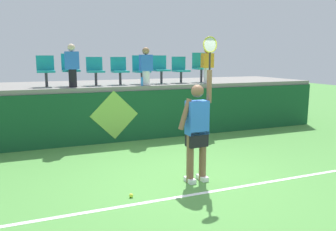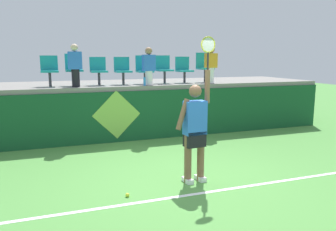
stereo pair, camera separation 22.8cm
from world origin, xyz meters
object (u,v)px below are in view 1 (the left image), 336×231
stadium_chair_0 (46,69)px  stadium_chair_5 (160,68)px  stadium_chair_6 (180,68)px  spectator_1 (207,64)px  spectator_0 (146,66)px  spectator_2 (72,65)px  tennis_player (197,128)px  tennis_ball (131,195)px  stadium_chair_4 (141,69)px  stadium_chair_2 (95,69)px  stadium_chair_3 (119,69)px  stadium_chair_1 (71,68)px  water_bottle (142,81)px  stadium_chair_7 (200,66)px

stadium_chair_0 → stadium_chair_5: stadium_chair_5 is taller
stadium_chair_6 → spectator_1: (0.68, -0.44, 0.15)m
stadium_chair_5 → spectator_0: (-0.60, -0.47, 0.08)m
spectator_2 → stadium_chair_5: bearing=9.2°
tennis_player → tennis_ball: (-1.30, -0.26, -0.95)m
stadium_chair_6 → spectator_2: size_ratio=0.71×
spectator_2 → spectator_1: bearing=-0.5°
stadium_chair_4 → tennis_player: bearing=-93.6°
stadium_chair_2 → stadium_chair_6: (2.53, 0.00, -0.01)m
tennis_player → spectator_0: 3.78m
stadium_chair_0 → spectator_2: bearing=-33.4°
stadium_chair_6 → tennis_ball: bearing=-122.5°
stadium_chair_0 → stadium_chair_5: bearing=0.0°
stadium_chair_4 → tennis_ball: bearing=-109.5°
stadium_chair_0 → stadium_chair_3: size_ratio=1.05×
tennis_ball → stadium_chair_5: stadium_chair_5 is taller
stadium_chair_1 → stadium_chair_4: stadium_chair_1 is taller
stadium_chair_2 → spectator_2: size_ratio=0.70×
tennis_player → spectator_1: tennis_player is taller
stadium_chair_3 → stadium_chair_5: bearing=0.1°
stadium_chair_0 → stadium_chair_2: stadium_chair_0 is taller
tennis_player → stadium_chair_1: size_ratio=3.01×
stadium_chair_3 → spectator_1: bearing=-9.9°
stadium_chair_2 → stadium_chair_5: bearing=0.1°
water_bottle → stadium_chair_2: (-1.13, 0.63, 0.32)m
stadium_chair_2 → tennis_player: bearing=-75.7°
stadium_chair_1 → stadium_chair_3: (1.32, -0.00, -0.05)m
tennis_ball → water_bottle: (1.38, 3.73, 1.54)m
stadium_chair_7 → spectator_0: size_ratio=0.88×
stadium_chair_2 → stadium_chair_7: size_ratio=0.85×
water_bottle → stadium_chair_2: bearing=150.8°
stadium_chair_3 → stadium_chair_4: 0.63m
water_bottle → spectator_2: size_ratio=0.21×
stadium_chair_4 → stadium_chair_7: (1.91, 0.00, 0.06)m
stadium_chair_3 → stadium_chair_7: (2.54, 0.01, 0.07)m
stadium_chair_1 → spectator_1: size_ratio=0.79×
water_bottle → spectator_1: size_ratio=0.21×
tennis_ball → spectator_0: size_ratio=0.06×
stadium_chair_4 → spectator_1: bearing=-13.2°
tennis_ball → spectator_2: spectator_2 is taller
stadium_chair_3 → stadium_chair_6: 1.86m
stadium_chair_4 → spectator_1: spectator_1 is taller
spectator_2 → stadium_chair_4: bearing=12.0°
stadium_chair_3 → spectator_2: bearing=-162.7°
stadium_chair_0 → spectator_2: size_ratio=0.73×
water_bottle → stadium_chair_4: (0.17, 0.64, 0.32)m
stadium_chair_3 → spectator_0: (0.63, -0.46, 0.11)m
water_bottle → stadium_chair_7: bearing=17.1°
stadium_chair_2 → stadium_chair_6: stadium_chair_6 is taller
spectator_1 → spectator_2: size_ratio=0.99×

